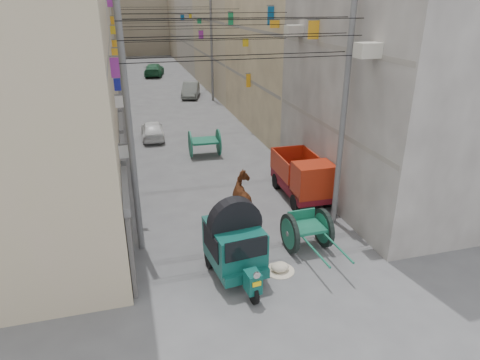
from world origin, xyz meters
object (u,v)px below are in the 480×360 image
object	(u,v)px
second_cart	(204,142)
distant_car_white	(152,130)
distant_car_grey	(191,90)
horse	(246,199)
distant_car_green	(154,70)
tonga_cart	(307,230)
auto_rickshaw	(235,242)
mini_truck	(305,180)
feed_sack	(280,267)

from	to	relation	value
second_cart	distant_car_white	world-z (taller)	second_cart
second_cart	distant_car_grey	world-z (taller)	second_cart
second_cart	horse	distance (m)	7.62
distant_car_grey	distant_car_green	world-z (taller)	distant_car_green
tonga_cart	horse	xyz separation A→B (m)	(-1.40, 2.51, 0.17)
distant_car_grey	distant_car_green	distance (m)	12.38
distant_car_green	auto_rickshaw	bearing A→B (deg)	99.62
distant_car_green	horse	bearing A→B (deg)	101.65
distant_car_white	mini_truck	bearing A→B (deg)	117.91
horse	feed_sack	bearing A→B (deg)	89.02
mini_truck	second_cart	distance (m)	7.29
distant_car_white	distant_car_green	size ratio (longest dim) A/B	0.71
mini_truck	horse	xyz separation A→B (m)	(-2.79, -0.94, -0.07)
second_cart	distant_car_grey	size ratio (longest dim) A/B	0.44
distant_car_white	feed_sack	bearing A→B (deg)	100.97
distant_car_white	auto_rickshaw	bearing A→B (deg)	95.81
auto_rickshaw	distant_car_green	distance (m)	38.46
horse	distant_car_green	distance (m)	35.10
feed_sack	distant_car_white	size ratio (longest dim) A/B	0.18
distant_car_white	distant_car_green	xyz separation A→B (m)	(2.14, 23.59, 0.11)
auto_rickshaw	mini_truck	world-z (taller)	auto_rickshaw
auto_rickshaw	second_cart	xyz separation A→B (m)	(1.21, 10.97, -0.40)
second_cart	feed_sack	bearing A→B (deg)	-87.17
tonga_cart	horse	world-z (taller)	horse
distant_car_grey	feed_sack	bearing A→B (deg)	-78.73
second_cart	distant_car_green	world-z (taller)	second_cart
tonga_cart	second_cart	bearing A→B (deg)	96.10
distant_car_green	distant_car_grey	bearing A→B (deg)	110.60
distant_car_green	second_cart	bearing A→B (deg)	101.60
mini_truck	distant_car_white	size ratio (longest dim) A/B	1.08
auto_rickshaw	mini_truck	distance (m)	5.95
second_cart	distant_car_green	size ratio (longest dim) A/B	0.36
mini_truck	horse	size ratio (longest dim) A/B	1.71
horse	distant_car_green	xyz separation A→B (m)	(-0.44, 35.10, -0.20)
distant_car_grey	distant_car_green	bearing A→B (deg)	114.33
auto_rickshaw	distant_car_grey	xyz separation A→B (m)	(2.96, 26.25, -0.54)
second_cart	auto_rickshaw	bearing A→B (deg)	-94.40
feed_sack	distant_car_white	bearing A→B (deg)	99.98
horse	distant_car_white	distance (m)	11.79
mini_truck	distant_car_grey	size ratio (longest dim) A/B	0.94
horse	mini_truck	bearing A→B (deg)	-163.57
second_cart	distant_car_white	distance (m)	4.60
distant_car_grey	auto_rickshaw	bearing A→B (deg)	-81.78
feed_sack	tonga_cart	bearing A→B (deg)	37.75
tonga_cart	distant_car_grey	xyz separation A→B (m)	(0.25, 25.41, -0.08)
auto_rickshaw	tonga_cart	xyz separation A→B (m)	(2.72, 0.84, -0.46)
tonga_cart	mini_truck	size ratio (longest dim) A/B	0.86
distant_car_grey	distant_car_green	xyz separation A→B (m)	(-2.08, 12.20, 0.05)
tonga_cart	mini_truck	xyz separation A→B (m)	(1.39, 3.45, 0.24)
second_cart	feed_sack	distance (m)	11.18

